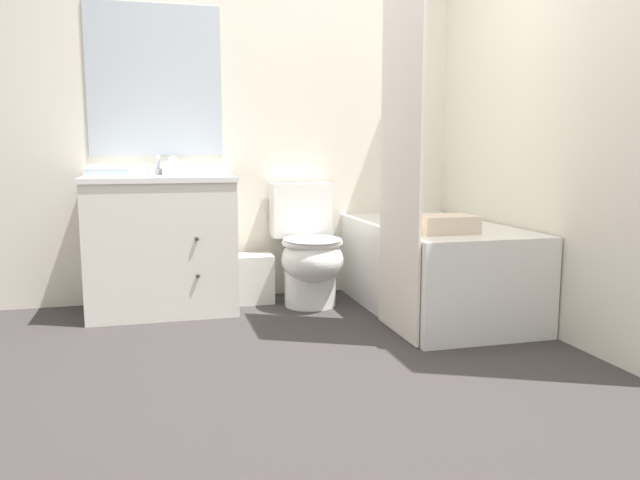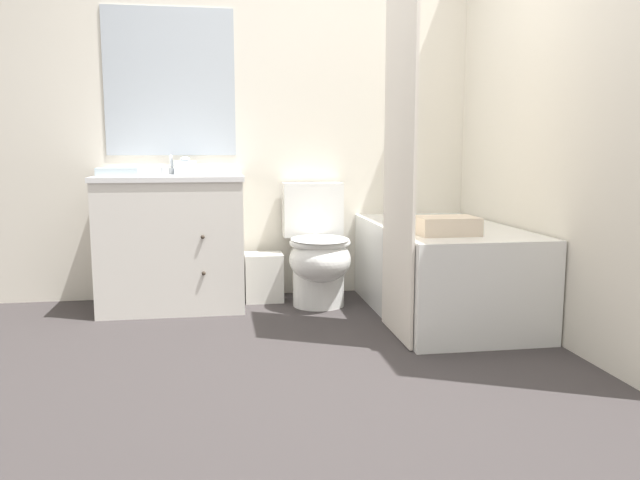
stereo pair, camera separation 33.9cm
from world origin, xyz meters
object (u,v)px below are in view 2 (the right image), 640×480
at_px(toilet, 318,252).
at_px(bath_towel_folded, 447,226).
at_px(hand_towel_folded, 118,172).
at_px(tissue_box, 185,167).
at_px(bathtub, 442,270).
at_px(sink_faucet, 172,169).
at_px(wastebasket, 264,277).
at_px(vanity_cabinet, 172,241).

xyz_separation_m(toilet, bath_towel_folded, (0.57, -0.75, 0.25)).
bearing_deg(hand_towel_folded, tissue_box, 35.25).
bearing_deg(tissue_box, hand_towel_folded, -144.75).
bearing_deg(bathtub, sink_faucet, 158.76).
bearing_deg(sink_faucet, bathtub, -21.24).
bearing_deg(wastebasket, sink_faucet, 169.39).
bearing_deg(wastebasket, bath_towel_folded, -44.76).
height_order(bathtub, hand_towel_folded, hand_towel_folded).
relative_size(sink_faucet, toilet, 0.19).
bearing_deg(bath_towel_folded, wastebasket, 135.24).
relative_size(hand_towel_folded, bath_towel_folded, 0.76).
bearing_deg(bathtub, tissue_box, 159.71).
xyz_separation_m(bathtub, tissue_box, (-1.51, 0.56, 0.60)).
xyz_separation_m(sink_faucet, hand_towel_folded, (-0.28, -0.33, -0.01)).
xyz_separation_m(vanity_cabinet, tissue_box, (0.09, 0.12, 0.45)).
xyz_separation_m(toilet, tissue_box, (-0.82, 0.20, 0.53)).
xyz_separation_m(sink_faucet, bathtub, (1.60, -0.62, -0.59)).
relative_size(toilet, hand_towel_folded, 3.23).
distance_m(toilet, bathtub, 0.79).
xyz_separation_m(vanity_cabinet, bathtub, (1.60, -0.44, -0.15)).
distance_m(vanity_cabinet, sink_faucet, 0.48).
bearing_deg(tissue_box, toilet, -13.49).
distance_m(wastebasket, hand_towel_folded, 1.13).
xyz_separation_m(vanity_cabinet, toilet, (0.91, -0.07, -0.08)).
distance_m(sink_faucet, bathtub, 1.82).
bearing_deg(hand_towel_folded, sink_faucet, 48.89).
distance_m(toilet, tissue_box, 1.00).
bearing_deg(vanity_cabinet, bath_towel_folded, -28.98).
xyz_separation_m(wastebasket, bath_towel_folded, (0.91, -0.90, 0.43)).
bearing_deg(sink_faucet, wastebasket, -10.61).
height_order(tissue_box, bath_towel_folded, tissue_box).
relative_size(wastebasket, bath_towel_folded, 1.00).
xyz_separation_m(sink_faucet, toilet, (0.91, -0.26, -0.52)).
bearing_deg(tissue_box, bathtub, -20.29).
relative_size(sink_faucet, hand_towel_folded, 0.60).
bearing_deg(toilet, hand_towel_folded, -176.81).
height_order(sink_faucet, wastebasket, sink_faucet).
relative_size(sink_faucet, bath_towel_folded, 0.45).
height_order(bathtub, wastebasket, bathtub).
relative_size(vanity_cabinet, hand_towel_folded, 3.73).
relative_size(bathtub, bath_towel_folded, 4.50).
xyz_separation_m(toilet, bathtub, (0.69, -0.36, -0.07)).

